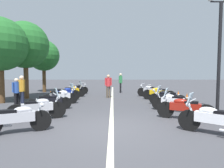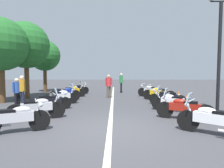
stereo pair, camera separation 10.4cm
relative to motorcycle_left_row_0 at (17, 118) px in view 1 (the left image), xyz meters
The scene contains 26 objects.
ground_plane 2.94m from the motorcycle_left_row_0, 80.78° to the right, with size 80.00×80.00×0.00m, color #424247.
lane_centre_stripe 6.46m from the motorcycle_left_row_0, 26.44° to the right, with size 23.24×0.16×0.01m, color beige.
motorcycle_left_row_0 is the anchor object (origin of this frame).
motorcycle_left_row_1 1.59m from the motorcycle_left_row_0, ahead, with size 1.14×2.01×1.23m.
motorcycle_left_row_2 3.38m from the motorcycle_left_row_0, ahead, with size 1.25×1.91×0.98m.
motorcycle_left_row_3 5.00m from the motorcycle_left_row_0, ahead, with size 1.32×1.83×1.21m.
motorcycle_left_row_4 6.52m from the motorcycle_left_row_0, ahead, with size 1.22×1.85×1.02m.
motorcycle_left_row_5 8.16m from the motorcycle_left_row_0, ahead, with size 1.03×1.93×1.20m.
motorcycle_left_row_6 9.93m from the motorcycle_left_row_0, ahead, with size 1.26×1.77×0.99m.
motorcycle_right_row_0 5.91m from the motorcycle_left_row_0, 91.21° to the right, with size 1.38×1.77×1.22m.
motorcycle_right_row_1 5.96m from the motorcycle_left_row_0, 73.86° to the right, with size 1.15×1.99×1.22m.
motorcycle_right_row_2 6.65m from the motorcycle_left_row_0, 60.22° to the right, with size 1.10×1.86×1.20m.
motorcycle_right_row_3 7.70m from the motorcycle_left_row_0, 50.70° to the right, with size 1.21×1.85×0.99m.
motorcycle_right_row_4 8.95m from the motorcycle_left_row_0, 41.53° to the right, with size 1.30×1.95×1.02m.
motorcycle_right_row_5 10.17m from the motorcycle_left_row_0, 34.55° to the right, with size 1.16×1.93×1.01m.
street_lamp_twin_globe 8.52m from the motorcycle_left_row_0, 71.21° to the right, with size 0.32×1.22×5.20m.
traffic_cone_0 7.31m from the motorcycle_left_row_0, 11.02° to the left, with size 0.36×0.36×0.61m.
traffic_cone_1 10.16m from the motorcycle_left_row_0, 46.47° to the right, with size 0.36×0.36×0.61m.
traffic_cone_2 9.19m from the motorcycle_left_row_0, 53.19° to the right, with size 0.36×0.36×0.61m.
bystander_0 4.74m from the motorcycle_left_row_0, 24.38° to the left, with size 0.41×0.39×1.69m.
bystander_1 11.82m from the motorcycle_left_row_0, 17.79° to the right, with size 0.53×0.32×1.77m.
bystander_2 8.32m from the motorcycle_left_row_0, 18.13° to the right, with size 0.32×0.50×1.69m.
bystander_3 4.75m from the motorcycle_left_row_0, 27.45° to the left, with size 0.49×0.32×1.55m.
roadside_tree_0 8.77m from the motorcycle_left_row_0, 23.15° to the left, with size 3.23×3.23×5.36m.
roadside_tree_1 12.65m from the motorcycle_left_row_0, 16.65° to the left, with size 2.86×2.86×4.85m.
roadside_tree_2 7.38m from the motorcycle_left_row_0, 34.31° to the left, with size 3.17×3.17×5.11m.
Camera 1 is at (-6.04, -0.06, 1.87)m, focal length 29.83 mm.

